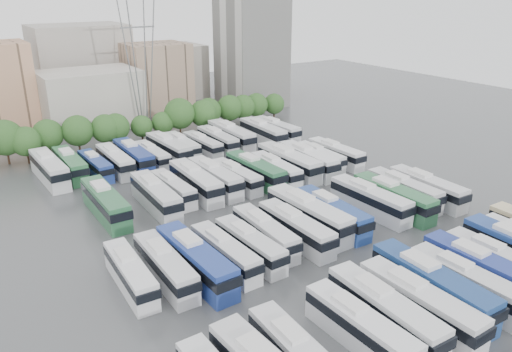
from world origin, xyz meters
TOP-DOWN VIEW (x-y plane):
  - ground at (0.00, 0.00)m, footprint 220.00×220.00m
  - tree_line at (-1.97, 42.13)m, footprint 65.19×7.39m
  - city_buildings at (-7.46, 71.86)m, footprint 102.00×35.00m
  - apartment_tower at (34.00, 58.00)m, footprint 14.00×14.00m
  - electricity_pylon at (2.00, 50.00)m, footprint 9.00×6.91m
  - bus_r0_s4 at (-8.27, -24.09)m, footprint 2.82×11.73m
  - bus_r0_s5 at (-4.99, -23.70)m, footprint 3.19×12.73m
  - bus_r0_s6 at (-1.58, -24.69)m, footprint 2.92×12.77m
  - bus_r0_s7 at (1.61, -23.51)m, footprint 3.49×13.62m
  - bus_r0_s8 at (5.09, -24.85)m, footprint 2.86×12.13m
  - bus_r0_s9 at (8.17, -24.53)m, footprint 2.97×12.96m
  - bus_r0_s10 at (11.36, -24.29)m, footprint 2.66×11.78m
  - bus_r1_s0 at (-21.44, -5.05)m, footprint 2.84×11.10m
  - bus_r1_s1 at (-18.01, -5.86)m, footprint 2.78×11.84m
  - bus_r1_s2 at (-15.00, -6.85)m, footprint 3.28×13.30m
  - bus_r1_s3 at (-11.40, -6.70)m, footprint 2.81×11.29m
  - bus_r1_s4 at (-8.21, -6.73)m, footprint 2.80×11.26m
  - bus_r1_s5 at (-5.16, -5.28)m, footprint 2.95×11.54m
  - bus_r1_s6 at (-1.63, -6.56)m, footprint 2.69×12.16m
  - bus_r1_s7 at (1.81, -4.76)m, footprint 3.41×13.73m
  - bus_r1_s8 at (4.82, -5.70)m, footprint 3.12×12.47m
  - bus_r1_s10 at (11.69, -5.53)m, footprint 3.12×12.78m
  - bus_r1_s11 at (14.82, -6.77)m, footprint 2.91×12.96m
  - bus_r1_s12 at (18.33, -5.55)m, footprint 2.89×12.18m
  - bus_r1_s13 at (21.60, -6.88)m, footprint 3.10×12.53m
  - bus_r2_s1 at (-18.22, 12.92)m, footprint 2.98×13.22m
  - bus_r2_s3 at (-11.74, 11.58)m, footprint 3.16×12.94m
  - bus_r2_s4 at (-8.40, 13.29)m, footprint 2.64×10.88m
  - bus_r2_s5 at (-4.86, 13.18)m, footprint 3.20×13.12m
  - bus_r2_s6 at (-1.62, 13.26)m, footprint 2.88×12.67m
  - bus_r2_s7 at (1.61, 12.39)m, footprint 2.88×11.22m
  - bus_r2_s8 at (4.94, 12.20)m, footprint 3.20×12.94m
  - bus_r2_s9 at (8.22, 11.30)m, footprint 3.05×11.72m
  - bus_r2_s10 at (11.49, 12.24)m, footprint 3.17×13.73m
  - bus_r2_s11 at (14.93, 11.63)m, footprint 3.32×13.24m
  - bus_r2_s12 at (18.10, 12.43)m, footprint 2.66×11.16m
  - bus_r2_s13 at (21.47, 12.17)m, footprint 2.92×11.86m
  - bus_r3_s0 at (-21.46, 30.58)m, footprint 3.43×13.51m
  - bus_r3_s1 at (-18.17, 31.18)m, footprint 2.78×12.51m
  - bus_r3_s2 at (-14.73, 29.15)m, footprint 2.81×10.93m
  - bus_r3_s3 at (-11.47, 29.10)m, footprint 2.71×12.18m
  - bus_r3_s4 at (-8.21, 29.41)m, footprint 2.90×12.90m
  - bus_r3_s5 at (-5.13, 28.91)m, footprint 2.60×10.93m
  - bus_r3_s6 at (-1.49, 30.20)m, footprint 3.42×12.94m
  - bus_r3_s7 at (1.46, 30.95)m, footprint 2.59×11.16m
  - bus_r3_s8 at (4.91, 29.57)m, footprint 2.88×11.03m
  - bus_r3_s9 at (8.38, 30.14)m, footprint 2.73×11.98m
  - bus_r3_s10 at (11.63, 30.76)m, footprint 3.02×13.59m
  - bus_r3_s12 at (18.03, 29.38)m, footprint 3.15×13.15m
  - bus_r3_s13 at (21.46, 29.75)m, footprint 3.32×12.61m

SIDE VIEW (x-z plane):
  - ground at x=0.00m, z-range 0.00..0.00m
  - bus_r2_s4 at x=-8.40m, z-range -0.03..3.36m
  - bus_r3_s2 at x=-14.73m, z-range -0.03..3.37m
  - bus_r3_s5 at x=-5.13m, z-range -0.03..3.38m
  - bus_r3_s8 at x=4.91m, z-range -0.03..3.40m
  - bus_r1_s0 at x=-21.44m, z-range -0.03..3.42m
  - bus_r2_s12 at x=18.10m, z-range -0.03..3.45m
  - bus_r3_s7 at x=1.46m, z-range -0.03..3.46m
  - bus_r2_s7 at x=1.61m, z-range -0.03..3.46m
  - bus_r1_s4 at x=-8.21m, z-range -0.03..3.48m
  - bus_r1_s3 at x=-11.40m, z-range -0.03..3.49m
  - bus_r1_s5 at x=-5.16m, z-range -0.03..3.56m
  - bus_r2_s9 at x=8.22m, z-range -0.03..3.61m
  - bus_r0_s4 at x=-8.27m, z-range -0.03..3.63m
  - bus_r0_s10 at x=11.36m, z-range -0.03..3.66m
  - bus_r2_s13 at x=21.47m, z-range -0.03..3.66m
  - bus_r1_s1 at x=-18.01m, z-range -0.03..3.67m
  - bus_r3_s9 at x=8.38m, z-range -0.03..3.72m
  - bus_r0_s8 at x=5.09m, z-range -0.03..3.76m
  - bus_r1_s12 at x=18.33m, z-range -0.03..3.77m
  - bus_r1_s6 at x=-1.63m, z-range -0.03..3.78m
  - bus_r3_s3 at x=-11.47m, z-range -0.03..3.78m
  - bus_r1_s8 at x=4.82m, z-range -0.04..3.85m
  - bus_r1_s13 at x=21.60m, z-range -0.04..3.87m
  - bus_r3_s1 at x=-18.17m, z-range -0.04..3.88m
  - bus_r3_s13 at x=21.46m, z-range -0.04..3.89m
  - bus_r0_s5 at x=-4.99m, z-range -0.04..3.93m
  - bus_r2_s6 at x=-1.62m, z-range -0.04..3.93m
  - bus_r1_s10 at x=11.69m, z-range -0.04..3.95m
  - bus_r0_s6 at x=-1.58m, z-range -0.04..3.96m
  - bus_r3_s6 at x=-1.49m, z-range -0.04..3.99m
  - bus_r2_s8 at x=4.94m, z-range -0.04..4.00m
  - bus_r2_s3 at x=-11.74m, z-range -0.04..4.00m
  - bus_r3_s4 at x=-8.21m, z-range -0.04..4.01m
  - bus_r0_s9 at x=8.17m, z-range -0.04..4.02m
  - bus_r1_s11 at x=14.82m, z-range -0.04..4.02m
  - bus_r2_s5 at x=-4.86m, z-range -0.04..4.06m
  - bus_r3_s12 at x=18.03m, z-range -0.04..4.07m
  - bus_r2_s11 at x=14.93m, z-range -0.04..4.09m
  - bus_r2_s1 at x=-18.22m, z-range -0.04..4.10m
  - bus_r1_s2 at x=-15.00m, z-range -0.04..4.11m
  - bus_r3_s0 at x=-21.46m, z-range -0.04..4.17m
  - bus_r0_s7 at x=1.61m, z-range -0.04..4.20m
  - bus_r3_s10 at x=11.63m, z-range -0.04..4.22m
  - bus_r1_s7 at x=1.81m, z-range -0.04..4.24m
  - bus_r2_s10 at x=11.49m, z-range -0.04..4.26m
  - tree_line at x=-1.97m, z-range 0.28..8.15m
  - city_buildings at x=-7.46m, z-range -2.13..17.87m
  - apartment_tower at x=34.00m, z-range 0.00..26.00m
  - electricity_pylon at x=2.00m, z-range 1.75..35.57m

